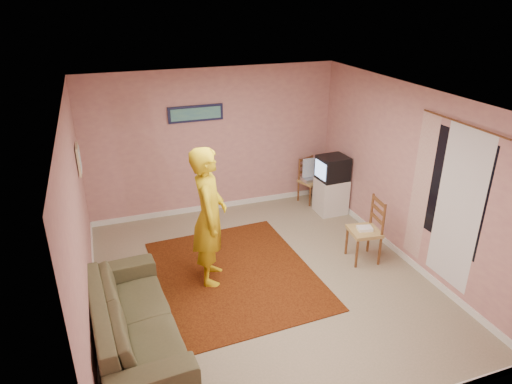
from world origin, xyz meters
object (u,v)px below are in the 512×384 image
object	(u,v)px
sofa	(134,318)
crt_tv	(333,168)
tv_cabinet	(331,196)
chair_b	(365,224)
chair_a	(311,176)
person	(209,217)

from	to	relation	value
sofa	crt_tv	bearing A→B (deg)	-62.37
tv_cabinet	chair_b	bearing A→B (deg)	-100.96
tv_cabinet	sofa	distance (m)	4.40
tv_cabinet	sofa	size ratio (longest dim) A/B	0.28
chair_a	sofa	world-z (taller)	chair_a
person	sofa	bearing A→B (deg)	146.69
tv_cabinet	chair_b	size ratio (longest dim) A/B	1.21
crt_tv	chair_a	world-z (taller)	crt_tv
chair_b	crt_tv	bearing A→B (deg)	176.69
person	chair_a	bearing A→B (deg)	-35.48
tv_cabinet	sofa	world-z (taller)	sofa
crt_tv	person	distance (m)	2.92
chair_a	tv_cabinet	bearing A→B (deg)	-95.21
tv_cabinet	chair_b	xyz separation A→B (m)	(-0.31, -1.62, 0.28)
chair_a	sofa	size ratio (longest dim) A/B	0.22
chair_b	person	world-z (taller)	person
chair_b	tv_cabinet	bearing A→B (deg)	176.52
chair_a	person	distance (m)	3.13
chair_b	sofa	xyz separation A→B (m)	(-3.44, -0.68, -0.27)
tv_cabinet	chair_a	distance (m)	0.60
tv_cabinet	chair_b	world-z (taller)	chair_b
crt_tv	chair_a	distance (m)	0.66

